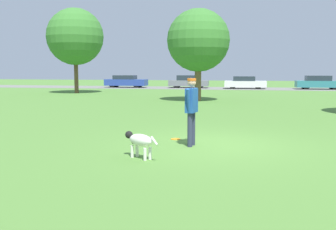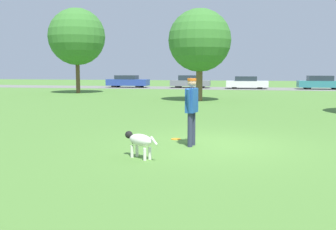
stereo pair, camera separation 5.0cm
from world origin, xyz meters
name	(u,v)px [view 1 (the left image)]	position (x,y,z in m)	size (l,w,h in m)	color
ground_plane	(211,145)	(0.00, 0.00, 0.00)	(120.00, 120.00, 0.00)	#4C7A33
far_road_strip	(240,89)	(0.00, 31.10, 0.01)	(120.00, 6.00, 0.01)	slate
person	(191,106)	(-0.50, -0.25, 1.06)	(0.29, 0.72, 1.77)	#2D334C
dog	(140,141)	(-1.43, -1.90, 0.40)	(0.94, 0.66, 0.58)	silver
frisbee	(176,139)	(-1.08, 0.62, 0.01)	(0.27, 0.27, 0.02)	orange
tree_far_left	(75,37)	(-13.26, 20.39, 4.66)	(4.68, 4.68, 7.00)	brown
tree_mid_center	(198,41)	(-2.25, 14.36, 3.77)	(3.90, 3.90, 5.73)	brown
parked_car_blue	(126,81)	(-12.37, 31.04, 0.67)	(4.57, 1.70, 1.34)	#284293
parked_car_grey	(188,82)	(-5.50, 31.50, 0.66)	(4.26, 1.93, 1.35)	slate
parked_car_white	(245,83)	(0.47, 30.71, 0.63)	(4.21, 1.91, 1.27)	white
parked_car_teal	(319,83)	(7.70, 31.15, 0.67)	(4.57, 1.94, 1.36)	teal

